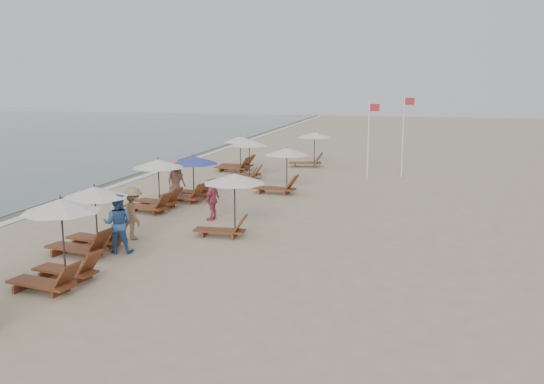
% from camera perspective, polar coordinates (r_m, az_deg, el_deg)
% --- Properties ---
extents(ground, '(160.00, 160.00, 0.00)m').
position_cam_1_polar(ground, '(14.81, -2.50, -10.23)').
color(ground, tan).
rests_on(ground, ground).
extents(wet_sand_band, '(3.20, 140.00, 0.01)m').
position_cam_1_polar(wet_sand_band, '(28.98, -20.80, -0.40)').
color(wet_sand_band, '#6B5E4C').
rests_on(wet_sand_band, ground).
extents(foam_line, '(0.50, 140.00, 0.02)m').
position_cam_1_polar(foam_line, '(28.26, -18.64, -0.51)').
color(foam_line, white).
rests_on(foam_line, ground).
extents(lounger_station_1, '(2.44, 2.05, 2.39)m').
position_cam_1_polar(lounger_station_1, '(16.05, -20.87, -4.96)').
color(lounger_station_1, brown).
rests_on(lounger_station_1, ground).
extents(lounger_station_2, '(2.59, 2.18, 2.13)m').
position_cam_1_polar(lounger_station_2, '(19.00, -17.90, -2.81)').
color(lounger_station_2, brown).
rests_on(lounger_station_2, ground).
extents(lounger_station_3, '(2.61, 2.22, 2.20)m').
position_cam_1_polar(lounger_station_3, '(24.41, -11.80, 0.62)').
color(lounger_station_3, brown).
rests_on(lounger_station_3, ground).
extents(lounger_station_4, '(2.73, 2.35, 2.06)m').
position_cam_1_polar(lounger_station_4, '(26.26, -8.39, 1.39)').
color(lounger_station_4, brown).
rests_on(lounger_station_4, ground).
extents(lounger_station_5, '(2.40, 2.12, 2.26)m').
position_cam_1_polar(lounger_station_5, '(31.51, -2.62, 3.34)').
color(lounger_station_5, brown).
rests_on(lounger_station_5, ground).
extents(lounger_station_6, '(2.59, 2.09, 2.12)m').
position_cam_1_polar(lounger_station_6, '(34.86, -3.62, 3.72)').
color(lounger_station_6, brown).
rests_on(lounger_station_6, ground).
extents(inland_station_0, '(2.56, 2.24, 2.22)m').
position_cam_1_polar(inland_station_0, '(19.90, -4.35, -0.35)').
color(inland_station_0, brown).
rests_on(inland_station_0, ground).
extents(inland_station_1, '(2.81, 2.24, 2.22)m').
position_cam_1_polar(inland_station_1, '(27.59, 0.90, 2.54)').
color(inland_station_1, brown).
rests_on(inland_station_1, ground).
extents(inland_station_2, '(2.81, 2.24, 2.22)m').
position_cam_1_polar(inland_station_2, '(36.55, 3.86, 4.60)').
color(inland_station_2, brown).
rests_on(inland_station_2, ground).
extents(beachgoer_mid_a, '(1.08, 0.93, 1.90)m').
position_cam_1_polar(beachgoer_mid_a, '(18.65, -15.22, -3.07)').
color(beachgoer_mid_a, '#335D99').
rests_on(beachgoer_mid_a, ground).
extents(beachgoer_mid_b, '(1.28, 1.35, 1.84)m').
position_cam_1_polar(beachgoer_mid_b, '(20.14, -13.74, -2.07)').
color(beachgoer_mid_b, olive).
rests_on(beachgoer_mid_b, ground).
extents(beachgoer_far_a, '(0.55, 1.02, 1.66)m').
position_cam_1_polar(beachgoer_far_a, '(22.40, -6.02, -0.75)').
color(beachgoer_far_a, '#AE4555').
rests_on(beachgoer_far_a, ground).
extents(beachgoer_far_b, '(0.97, 1.11, 1.91)m').
position_cam_1_polar(beachgoer_far_b, '(26.24, -9.64, 1.16)').
color(beachgoer_far_b, '#A06856').
rests_on(beachgoer_far_b, ground).
extents(flag_pole_near, '(0.59, 0.08, 4.40)m').
position_cam_1_polar(flag_pole_near, '(31.83, 9.72, 5.56)').
color(flag_pole_near, silver).
rests_on(flag_pole_near, ground).
extents(flag_pole_far, '(0.60, 0.08, 4.70)m').
position_cam_1_polar(flag_pole_far, '(33.27, 13.09, 5.94)').
color(flag_pole_far, silver).
rests_on(flag_pole_far, ground).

